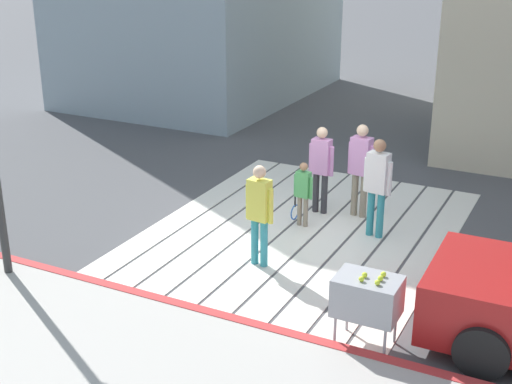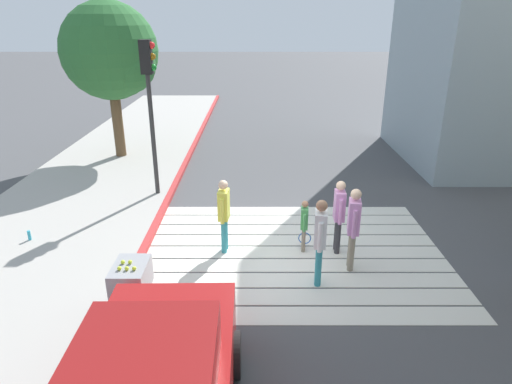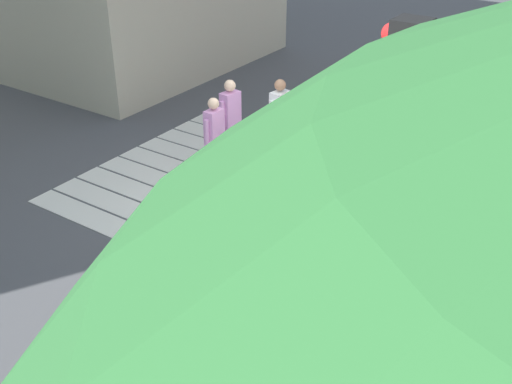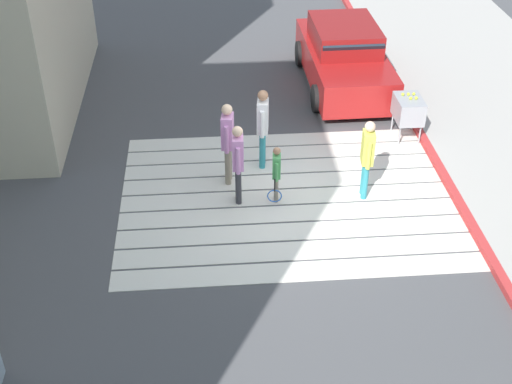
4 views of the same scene
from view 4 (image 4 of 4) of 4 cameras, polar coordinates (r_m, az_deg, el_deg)
name	(u,v)px [view 4 (image 4 of 4)]	position (r m, az deg, el deg)	size (l,w,h in m)	color
ground_plane	(287,197)	(13.30, 2.56, -0.43)	(120.00, 120.00, 0.00)	#4C4C4F
crosswalk_stripes	(287,197)	(13.30, 2.56, -0.41)	(6.40, 4.90, 0.01)	silver
curb_painted	(450,187)	(14.01, 15.89, 0.42)	(0.16, 40.00, 0.13)	#BC3333
car_parked_near_curb	(344,58)	(17.48, 7.35, 11.06)	(2.03, 4.33, 1.57)	maroon
tennis_ball_cart	(408,109)	(15.30, 12.60, 6.77)	(0.56, 0.80, 1.02)	#99999E
pedestrian_adult_lead	(228,138)	(13.23, -2.38, 4.52)	(0.27, 0.50, 1.73)	gray
pedestrian_adult_trailing	(238,159)	(12.67, -1.52, 2.77)	(0.22, 0.48, 1.63)	#333338
pedestrian_adult_side	(263,123)	(13.74, 0.56, 5.76)	(0.27, 0.50, 1.72)	teal
pedestrian_teen_behind	(367,154)	(12.97, 9.27, 3.14)	(0.24, 0.48, 1.64)	teal
pedestrian_child_with_racket	(276,172)	(12.84, 1.71, 1.68)	(0.28, 0.37, 1.18)	gray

